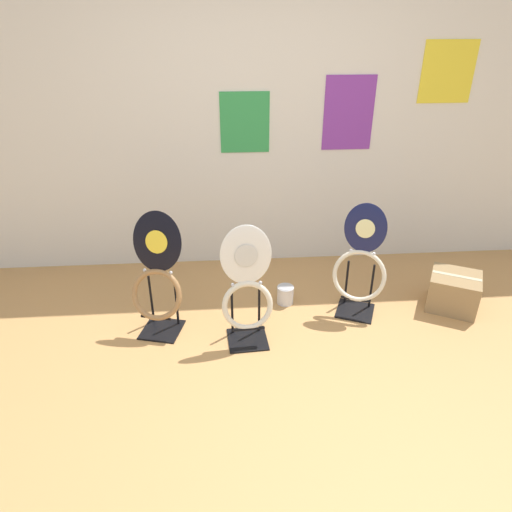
# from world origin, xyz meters

# --- Properties ---
(ground_plane) EXTENTS (14.00, 14.00, 0.00)m
(ground_plane) POSITION_xyz_m (0.00, 0.00, 0.00)
(ground_plane) COLOR #B7844C
(wall_back) EXTENTS (8.00, 0.07, 2.60)m
(wall_back) POSITION_xyz_m (0.00, 1.96, 1.30)
(wall_back) COLOR silver
(wall_back) RESTS_ON ground_plane
(toilet_seat_display_jazz_black) EXTENTS (0.42, 0.36, 0.91)m
(toilet_seat_display_jazz_black) POSITION_xyz_m (-0.79, 0.87, 0.41)
(toilet_seat_display_jazz_black) COLOR black
(toilet_seat_display_jazz_black) RESTS_ON ground_plane
(toilet_seat_display_navy_moon) EXTENTS (0.42, 0.37, 0.89)m
(toilet_seat_display_navy_moon) POSITION_xyz_m (0.71, 0.99, 0.42)
(toilet_seat_display_navy_moon) COLOR black
(toilet_seat_display_navy_moon) RESTS_ON ground_plane
(toilet_seat_display_white_plain) EXTENTS (0.36, 0.30, 0.88)m
(toilet_seat_display_white_plain) POSITION_xyz_m (-0.17, 0.70, 0.43)
(toilet_seat_display_white_plain) COLOR black
(toilet_seat_display_white_plain) RESTS_ON ground_plane
(paint_can) EXTENTS (0.14, 0.14, 0.15)m
(paint_can) POSITION_xyz_m (0.17, 1.15, 0.08)
(paint_can) COLOR silver
(paint_can) RESTS_ON ground_plane
(storage_box) EXTENTS (0.49, 0.48, 0.28)m
(storage_box) POSITION_xyz_m (1.49, 1.00, 0.14)
(storage_box) COLOR #93754C
(storage_box) RESTS_ON ground_plane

